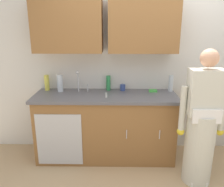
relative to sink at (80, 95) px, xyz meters
name	(u,v)px	position (x,y,z in m)	size (l,w,h in m)	color
ground_plane	(149,187)	(0.90, -0.71, -0.93)	(9.00, 9.00, 0.00)	tan
kitchen_wall_with_uppers	(135,53)	(0.76, 0.29, 0.55)	(4.80, 0.44, 2.70)	silver
counter_cabinet	(105,127)	(0.35, -0.01, -0.48)	(1.90, 0.62, 0.90)	brown
countertop	(105,96)	(0.35, -0.01, -0.01)	(1.96, 0.66, 0.04)	#595960
sink	(80,95)	(0.00, 0.00, 0.00)	(0.50, 0.36, 0.35)	#B7BABF
person_at_sink	(201,129)	(1.49, -0.56, -0.23)	(0.55, 0.34, 1.62)	white
bottle_cleaner_spray	(47,83)	(-0.51, 0.20, 0.13)	(0.07, 0.07, 0.22)	#D8D14C
bottle_water_tall	(108,83)	(0.39, 0.22, 0.12)	(0.06, 0.06, 0.21)	#2D8C4C
bottle_water_short	(60,83)	(-0.30, 0.14, 0.14)	(0.08, 0.08, 0.25)	silver
bottle_soap	(171,83)	(1.28, 0.18, 0.13)	(0.06, 0.06, 0.23)	silver
cup_by_sink	(123,87)	(0.60, 0.21, 0.06)	(0.08, 0.08, 0.09)	#33478C
knife_on_counter	(106,95)	(0.37, -0.04, 0.02)	(0.24, 0.02, 0.01)	silver
sponge	(153,91)	(1.03, 0.14, 0.03)	(0.11, 0.07, 0.03)	#4CBF4C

